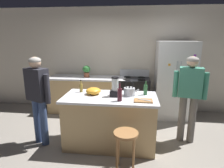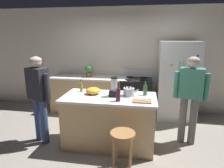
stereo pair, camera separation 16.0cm
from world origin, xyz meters
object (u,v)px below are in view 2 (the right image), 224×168
object	(u,v)px
bar_stool	(123,141)
cutting_board	(142,101)
person_by_sink_right	(190,93)
potted_plant	(89,70)
bottle_wine	(118,94)
stove_range	(136,96)
blender_appliance	(114,88)
bottle_olive_oil	(145,90)
person_by_island_left	(39,92)
bottle_vinegar	(81,87)
chef_knife	(143,100)
kitchen_island	(109,121)
refrigerator	(177,81)
tea_kettle	(129,91)
mixing_bowl	(93,91)

from	to	relation	value
bar_stool	cutting_board	xyz separation A→B (m)	(0.25, 0.49, 0.46)
person_by_sink_right	potted_plant	world-z (taller)	person_by_sink_right
person_by_sink_right	bottle_wine	world-z (taller)	person_by_sink_right
person_by_sink_right	bottle_wine	bearing A→B (deg)	-157.01
stove_range	bar_stool	xyz separation A→B (m)	(-0.09, -2.21, 0.01)
bar_stool	blender_appliance	bearing A→B (deg)	108.19
blender_appliance	bottle_olive_oil	distance (m)	0.56
person_by_sink_right	bottle_olive_oil	world-z (taller)	person_by_sink_right
person_by_island_left	bar_stool	size ratio (longest dim) A/B	2.60
bottle_vinegar	bottle_wine	xyz separation A→B (m)	(0.77, -0.43, 0.03)
stove_range	person_by_sink_right	size ratio (longest dim) A/B	0.69
stove_range	chef_knife	distance (m)	1.79
bottle_vinegar	kitchen_island	bearing A→B (deg)	-19.74
person_by_sink_right	bottle_vinegar	world-z (taller)	person_by_sink_right
refrigerator	bottle_wine	xyz separation A→B (m)	(-1.19, -1.72, 0.13)
person_by_island_left	bottle_wine	size ratio (longest dim) A/B	5.15
refrigerator	tea_kettle	distance (m)	1.75
bar_stool	potted_plant	world-z (taller)	potted_plant
stove_range	kitchen_island	bearing A→B (deg)	-105.14
potted_plant	cutting_board	world-z (taller)	potted_plant
refrigerator	chef_knife	distance (m)	1.87
person_by_sink_right	kitchen_island	bearing A→B (deg)	-168.13
chef_knife	cutting_board	bearing A→B (deg)	-156.79
bottle_olive_oil	tea_kettle	distance (m)	0.30
bottle_wine	cutting_board	bearing A→B (deg)	4.70
kitchen_island	blender_appliance	world-z (taller)	blender_appliance
kitchen_island	stove_range	xyz separation A→B (m)	(0.41, 1.52, 0.01)
refrigerator	mixing_bowl	size ratio (longest dim) A/B	6.85
bottle_vinegar	chef_knife	size ratio (longest dim) A/B	1.07
potted_plant	bottle_vinegar	xyz separation A→B (m)	(0.23, -1.34, -0.09)
stove_range	bottle_vinegar	bearing A→B (deg)	-126.90
cutting_board	bottle_wine	bearing A→B (deg)	-175.30
kitchen_island	mixing_bowl	world-z (taller)	mixing_bowl
bottle_wine	blender_appliance	bearing A→B (deg)	112.01
person_by_island_left	chef_knife	size ratio (longest dim) A/B	7.40
person_by_sink_right	blender_appliance	world-z (taller)	person_by_sink_right
tea_kettle	bottle_wine	bearing A→B (deg)	-114.81
bar_stool	bottle_vinegar	xyz separation A→B (m)	(-0.90, 0.89, 0.53)
bottle_olive_oil	cutting_board	bearing A→B (deg)	-97.63
bottle_wine	tea_kettle	size ratio (longest dim) A/B	1.15
bar_stool	bottle_vinegar	bearing A→B (deg)	135.19
bottle_vinegar	mixing_bowl	size ratio (longest dim) A/B	0.87
stove_range	potted_plant	distance (m)	1.38
stove_range	bar_stool	distance (m)	2.21
stove_range	tea_kettle	world-z (taller)	tea_kettle
person_by_sink_right	bar_stool	size ratio (longest dim) A/B	2.61
refrigerator	stove_range	bearing A→B (deg)	178.54
bar_stool	tea_kettle	bearing A→B (deg)	88.89
blender_appliance	bottle_vinegar	bearing A→B (deg)	165.21
person_by_island_left	bottle_vinegar	xyz separation A→B (m)	(0.70, 0.32, 0.04)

